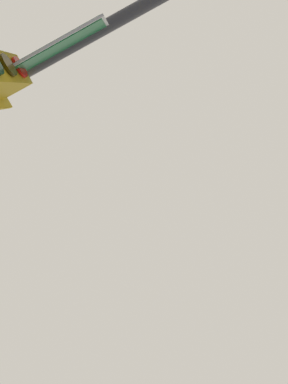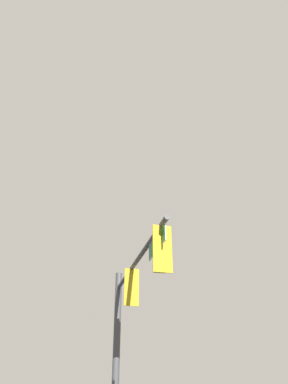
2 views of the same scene
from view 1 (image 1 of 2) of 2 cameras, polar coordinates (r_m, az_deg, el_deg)
The scene contains 0 objects.
Camera 1 is at (-2.72, -7.88, 1.32)m, focal length 35.00 mm.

